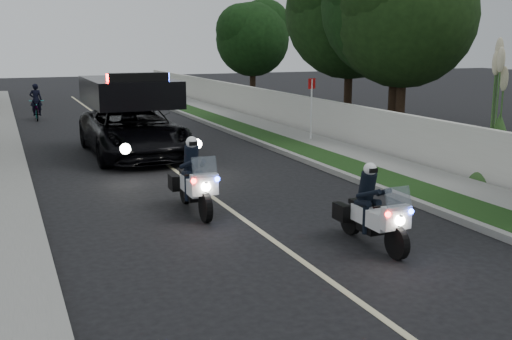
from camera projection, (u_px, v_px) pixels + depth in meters
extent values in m
plane|color=black|center=(315.00, 270.00, 10.03)|extent=(120.00, 120.00, 0.00)
cube|color=gray|center=(280.00, 151.00, 20.58)|extent=(0.20, 60.00, 0.15)
cube|color=#193814|center=(299.00, 149.00, 20.85)|extent=(1.20, 60.00, 0.16)
cube|color=gray|center=(331.00, 147.00, 21.35)|extent=(1.40, 60.00, 0.16)
cube|color=beige|center=(356.00, 126.00, 21.59)|extent=(0.22, 60.00, 1.50)
cube|color=gray|center=(25.00, 170.00, 17.44)|extent=(0.20, 60.00, 0.15)
cube|color=#BFB78C|center=(163.00, 162.00, 19.03)|extent=(0.12, 50.00, 0.01)
imported|color=black|center=(134.00, 156.00, 20.10)|extent=(2.85, 6.15, 2.99)
imported|color=black|center=(37.00, 120.00, 29.27)|extent=(0.69, 1.91, 0.99)
imported|color=black|center=(37.00, 120.00, 29.27)|extent=(0.59, 0.42, 1.55)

